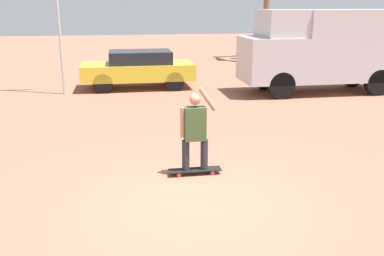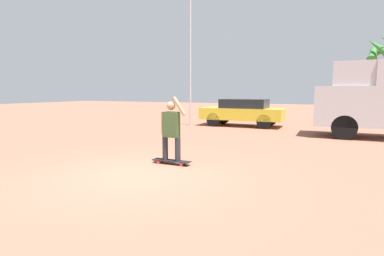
% 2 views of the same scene
% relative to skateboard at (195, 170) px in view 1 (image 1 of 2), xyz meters
% --- Properties ---
extents(ground_plane, '(80.00, 80.00, 0.00)m').
position_rel_skateboard_xyz_m(ground_plane, '(-0.23, -1.19, -0.08)').
color(ground_plane, '#935B47').
extents(skateboard, '(1.00, 0.24, 0.10)m').
position_rel_skateboard_xyz_m(skateboard, '(0.00, 0.00, 0.00)').
color(skateboard, black).
rests_on(skateboard, ground_plane).
extents(person_skateboarder, '(0.68, 0.22, 1.58)m').
position_rel_skateboard_xyz_m(person_skateboarder, '(-0.00, 0.00, 0.83)').
color(person_skateboarder, '#28282D').
rests_on(person_skateboarder, skateboard).
extents(camper_van, '(5.75, 2.01, 2.93)m').
position_rel_skateboard_xyz_m(camper_van, '(5.94, 7.00, 1.53)').
color(camper_van, black).
rests_on(camper_van, ground_plane).
extents(parked_car_yellow, '(4.20, 1.80, 1.42)m').
position_rel_skateboard_xyz_m(parked_car_yellow, '(-0.61, 8.91, 0.69)').
color(parked_car_yellow, black).
rests_on(parked_car_yellow, ground_plane).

